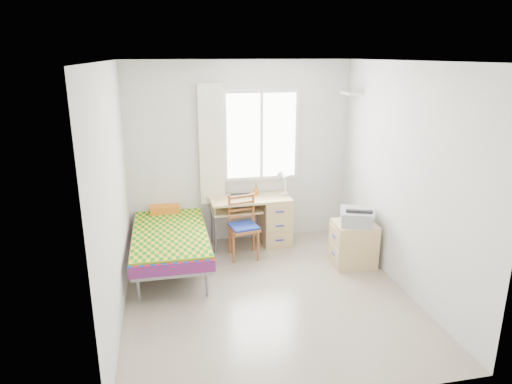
{
  "coord_description": "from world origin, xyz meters",
  "views": [
    {
      "loc": [
        -1.07,
        -4.58,
        2.67
      ],
      "look_at": [
        -0.02,
        0.55,
        1.08
      ],
      "focal_mm": 32.0,
      "sensor_mm": 36.0,
      "label": 1
    }
  ],
  "objects_px": {
    "bed": "(170,233)",
    "desk": "(270,218)",
    "cabinet": "(353,244)",
    "printer": "(356,216)",
    "chair": "(244,222)"
  },
  "relations": [
    {
      "from": "chair",
      "to": "cabinet",
      "type": "bearing_deg",
      "value": -33.21
    },
    {
      "from": "desk",
      "to": "printer",
      "type": "height_order",
      "value": "printer"
    },
    {
      "from": "bed",
      "to": "desk",
      "type": "xyz_separation_m",
      "value": [
        1.45,
        0.38,
        -0.04
      ]
    },
    {
      "from": "bed",
      "to": "printer",
      "type": "bearing_deg",
      "value": -12.89
    },
    {
      "from": "bed",
      "to": "chair",
      "type": "bearing_deg",
      "value": 2.03
    },
    {
      "from": "cabinet",
      "to": "printer",
      "type": "relative_size",
      "value": 1.08
    },
    {
      "from": "bed",
      "to": "desk",
      "type": "bearing_deg",
      "value": 14.75
    },
    {
      "from": "chair",
      "to": "cabinet",
      "type": "distance_m",
      "value": 1.48
    },
    {
      "from": "chair",
      "to": "printer",
      "type": "xyz_separation_m",
      "value": [
        1.36,
        -0.57,
        0.19
      ]
    },
    {
      "from": "desk",
      "to": "chair",
      "type": "bearing_deg",
      "value": -144.78
    },
    {
      "from": "printer",
      "to": "chair",
      "type": "bearing_deg",
      "value": 176.92
    },
    {
      "from": "desk",
      "to": "cabinet",
      "type": "bearing_deg",
      "value": -47.32
    },
    {
      "from": "bed",
      "to": "cabinet",
      "type": "xyz_separation_m",
      "value": [
        2.34,
        -0.53,
        -0.14
      ]
    },
    {
      "from": "bed",
      "to": "printer",
      "type": "xyz_separation_m",
      "value": [
        2.35,
        -0.53,
        0.25
      ]
    },
    {
      "from": "bed",
      "to": "desk",
      "type": "distance_m",
      "value": 1.5
    }
  ]
}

